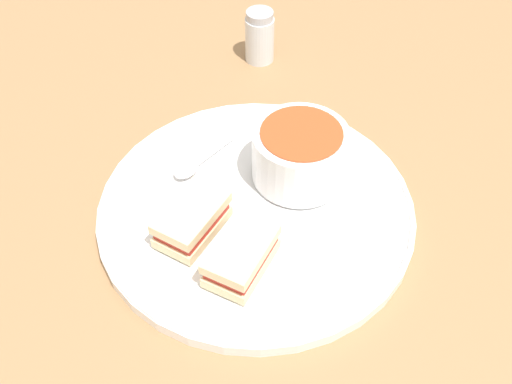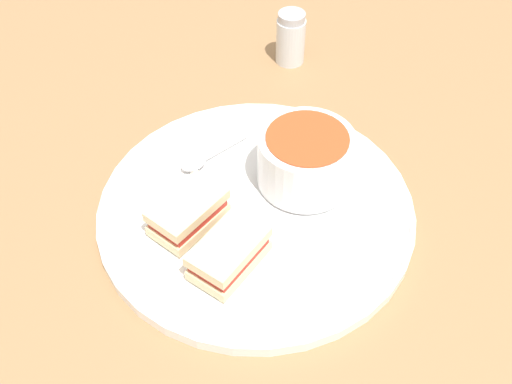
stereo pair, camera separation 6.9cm
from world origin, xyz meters
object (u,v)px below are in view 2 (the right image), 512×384
sandwich_half_near (188,212)px  spoon (198,161)px  salt_shaker (291,38)px  sandwich_half_far (229,253)px  soup_bowl (306,159)px

sandwich_half_near → spoon: bearing=72.4°
spoon → salt_shaker: size_ratio=1.20×
sandwich_half_near → sandwich_half_far: same height
soup_bowl → sandwich_half_near: (-0.15, -0.03, -0.02)m
soup_bowl → salt_shaker: size_ratio=1.41×
spoon → salt_shaker: 0.28m
sandwich_half_far → salt_shaker: bearing=63.1°
spoon → sandwich_half_far: sandwich_half_far is taller
spoon → sandwich_half_near: (-0.03, -0.09, 0.01)m
salt_shaker → spoon: bearing=-132.3°
spoon → sandwich_half_near: sandwich_half_near is taller
sandwich_half_far → salt_shaker: 0.41m
salt_shaker → sandwich_half_far: bearing=-116.9°
spoon → sandwich_half_far: size_ratio=0.98×
soup_bowl → sandwich_half_far: soup_bowl is taller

